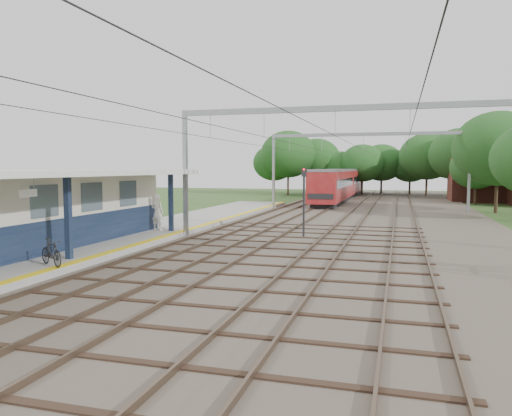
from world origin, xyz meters
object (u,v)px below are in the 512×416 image
(bicycle, at_px, (51,252))
(signal_post, at_px, (304,196))
(train, at_px, (342,183))
(person, at_px, (157,212))

(bicycle, relative_size, signal_post, 0.42)
(bicycle, distance_m, train, 47.63)
(person, relative_size, bicycle, 1.26)
(signal_post, bearing_deg, bicycle, -133.80)
(train, relative_size, signal_post, 8.92)
(person, height_order, bicycle, person)
(signal_post, bearing_deg, train, 79.36)
(person, distance_m, train, 37.47)
(bicycle, height_order, signal_post, signal_post)
(person, height_order, signal_post, signal_post)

